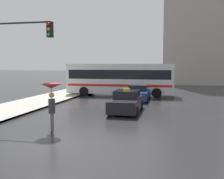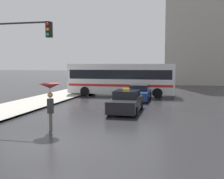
# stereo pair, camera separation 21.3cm
# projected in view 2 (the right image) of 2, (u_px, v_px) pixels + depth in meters

# --- Properties ---
(ground_plane) EXTENTS (300.00, 300.00, 0.00)m
(ground_plane) POSITION_uv_depth(u_px,v_px,m) (47.00, 145.00, 10.21)
(ground_plane) COLOR #262628
(taxi) EXTENTS (1.91, 4.44, 1.59)m
(taxi) POSITION_uv_depth(u_px,v_px,m) (126.00, 102.00, 17.60)
(taxi) COLOR black
(taxi) RESTS_ON ground_plane
(sedan_red) EXTENTS (1.91, 4.34, 1.39)m
(sedan_red) POSITION_uv_depth(u_px,v_px,m) (139.00, 93.00, 23.44)
(sedan_red) COLOR navy
(sedan_red) RESTS_ON ground_plane
(city_bus) EXTENTS (10.87, 2.70, 3.27)m
(city_bus) POSITION_uv_depth(u_px,v_px,m) (121.00, 78.00, 27.03)
(city_bus) COLOR silver
(city_bus) RESTS_ON ground_plane
(pedestrian_with_umbrella) EXTENTS (1.07, 1.07, 2.28)m
(pedestrian_with_umbrella) POSITION_uv_depth(u_px,v_px,m) (50.00, 93.00, 12.25)
(pedestrian_with_umbrella) COLOR #4C473D
(pedestrian_with_umbrella) RESTS_ON ground_plane
(traffic_light) EXTENTS (3.63, 0.38, 5.68)m
(traffic_light) POSITION_uv_depth(u_px,v_px,m) (16.00, 50.00, 14.23)
(traffic_light) COLOR black
(traffic_light) RESTS_ON ground_plane
(building_tower_near) EXTENTS (10.17, 9.44, 22.89)m
(building_tower_near) POSITION_uv_depth(u_px,v_px,m) (197.00, 16.00, 44.39)
(building_tower_near) COLOR #A39E93
(building_tower_near) RESTS_ON ground_plane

